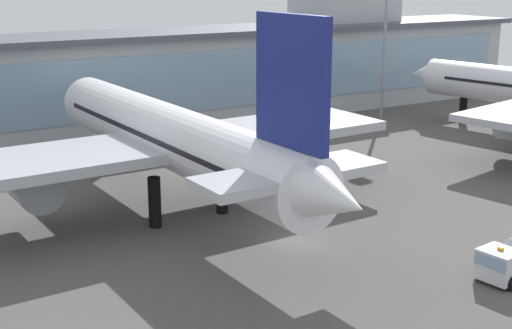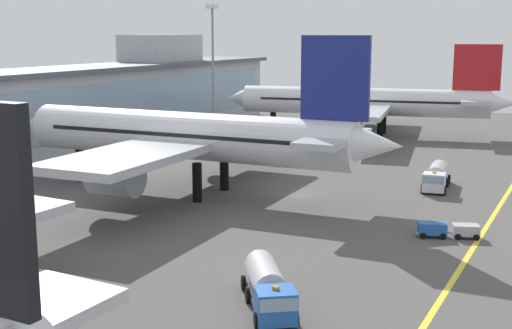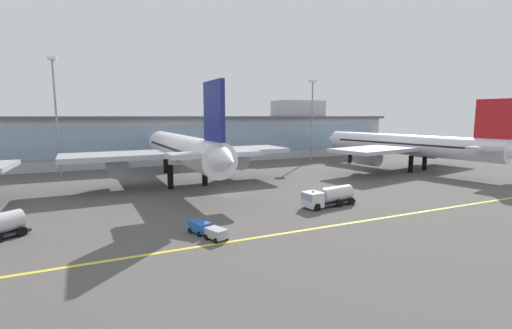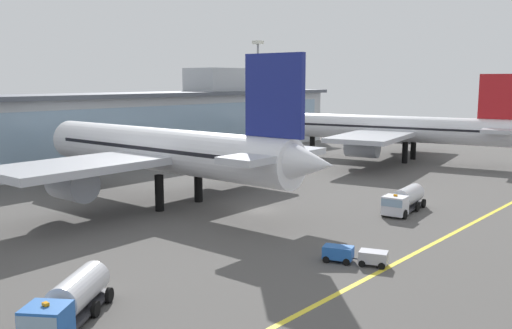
{
  "view_description": "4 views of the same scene",
  "coord_description": "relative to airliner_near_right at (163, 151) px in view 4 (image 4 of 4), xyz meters",
  "views": [
    {
      "loc": [
        -30.91,
        -44.46,
        21.43
      ],
      "look_at": [
        0.98,
        7.73,
        4.64
      ],
      "focal_mm": 49.49,
      "sensor_mm": 36.0,
      "label": 1
    },
    {
      "loc": [
        -74.28,
        -31.27,
        19.02
      ],
      "look_at": [
        -2.79,
        4.53,
        3.8
      ],
      "focal_mm": 48.63,
      "sensor_mm": 36.0,
      "label": 2
    },
    {
      "loc": [
        -21.02,
        -57.05,
        13.65
      ],
      "look_at": [
        6.38,
        2.84,
        4.57
      ],
      "focal_mm": 24.98,
      "sensor_mm": 36.0,
      "label": 3
    },
    {
      "loc": [
        -50.93,
        -43.65,
        15.97
      ],
      "look_at": [
        6.56,
        6.5,
        4.35
      ],
      "focal_mm": 39.06,
      "sensor_mm": 36.0,
      "label": 4
    }
  ],
  "objects": [
    {
      "name": "service_truck_far",
      "position": [
        15.84,
        -26.05,
        -5.35
      ],
      "size": [
        9.28,
        3.88,
        2.9
      ],
      "rotation": [
        0.0,
        0.0,
        3.27
      ],
      "color": "black",
      "rests_on": "ground"
    },
    {
      "name": "baggage_tug_near",
      "position": [
        -4.79,
        -31.61,
        -6.07
      ],
      "size": [
        3.45,
        5.78,
        1.4
      ],
      "rotation": [
        0.0,
        0.0,
        1.92
      ],
      "color": "black",
      "rests_on": "ground"
    },
    {
      "name": "fuel_tanker_truck",
      "position": [
        -27.8,
        -23.89,
        -5.35
      ],
      "size": [
        8.82,
        7.15,
        2.9
      ],
      "rotation": [
        0.0,
        0.0,
        3.75
      ],
      "color": "black",
      "rests_on": "ground"
    },
    {
      "name": "airliner_near_right",
      "position": [
        0.0,
        0.0,
        0.0
      ],
      "size": [
        43.95,
        51.3,
        18.78
      ],
      "rotation": [
        0.0,
        0.0,
        1.6
      ],
      "color": "black",
      "rests_on": "ground"
    },
    {
      "name": "ground_plane",
      "position": [
        5.06,
        -12.38,
        -6.86
      ],
      "size": [
        202.13,
        202.13,
        0.0
      ],
      "primitive_type": "plane",
      "color": "#514F4C"
    },
    {
      "name": "airliner_far_right",
      "position": [
        55.78,
        -3.98,
        -0.65
      ],
      "size": [
        46.19,
        53.96,
        17.05
      ],
      "rotation": [
        0.0,
        0.0,
        1.76
      ],
      "color": "black",
      "rests_on": "ground"
    },
    {
      "name": "terminal_building",
      "position": [
        6.74,
        34.69,
        0.28
      ],
      "size": [
        147.38,
        14.0,
        18.65
      ],
      "color": "#ADB2B7",
      "rests_on": "ground"
    },
    {
      "name": "apron_light_mast_centre",
      "position": [
        44.8,
        22.53,
        8.89
      ],
      "size": [
        1.8,
        1.8,
        24.16
      ],
      "color": "gray",
      "rests_on": "ground"
    },
    {
      "name": "taxiway_centreline_stripe",
      "position": [
        5.06,
        -34.38,
        -6.86
      ],
      "size": [
        161.71,
        0.5,
        0.01
      ],
      "primitive_type": "cube",
      "color": "yellow",
      "rests_on": "ground"
    }
  ]
}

